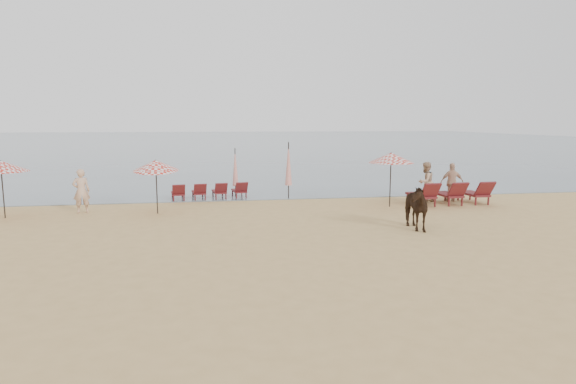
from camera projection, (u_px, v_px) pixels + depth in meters
name	position (u px, v px, depth m)	size (l,w,h in m)	color
ground	(320.00, 264.00, 11.99)	(120.00, 120.00, 0.00)	tan
sea	(225.00, 140.00, 90.14)	(160.00, 140.00, 0.06)	#51606B
lounger_cluster_left	(210.00, 191.00, 22.00)	(3.52, 1.85, 0.53)	#5C1716
lounger_cluster_right	(450.00, 193.00, 20.57)	(3.25, 1.99, 0.70)	#5C1716
umbrella_open_left_a	(1.00, 166.00, 17.47)	(1.87, 1.87, 2.13)	black
umbrella_open_left_b	(156.00, 165.00, 18.34)	(1.69, 1.72, 2.16)	black
umbrella_open_right	(391.00, 158.00, 19.79)	(1.86, 1.86, 2.27)	black
umbrella_closed_left	(235.00, 167.00, 22.18)	(0.28, 0.28, 2.32)	black
umbrella_closed_right	(289.00, 164.00, 21.88)	(0.32, 0.32, 2.61)	black
cow	(412.00, 206.00, 15.85)	(0.82, 1.79, 1.51)	black
beachgoer_left	(81.00, 191.00, 18.63)	(0.63, 0.41, 1.73)	tan
beachgoer_right_a	(425.00, 182.00, 21.10)	(0.86, 0.67, 1.78)	tan
beachgoer_right_b	(452.00, 182.00, 21.32)	(1.00, 0.42, 1.71)	tan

